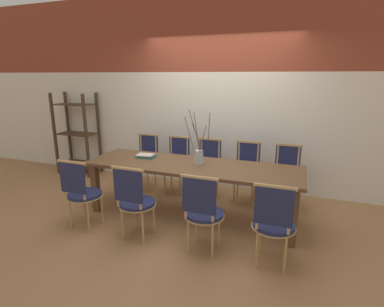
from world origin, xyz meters
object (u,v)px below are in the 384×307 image
object	(u,v)px
chair_near_center	(203,211)
vase_centerpiece	(199,156)
dining_table	(192,171)
chair_far_center	(208,166)
book_stack	(146,156)
shelving_rack	(77,134)

from	to	relation	value
chair_near_center	vase_centerpiece	distance (m)	0.95
dining_table	vase_centerpiece	distance (m)	0.23
chair_far_center	book_stack	bearing A→B (deg)	42.51
vase_centerpiece	shelving_rack	bearing A→B (deg)	160.75
shelving_rack	chair_far_center	bearing A→B (deg)	-5.42
dining_table	chair_far_center	size ratio (longest dim) A/B	3.12
dining_table	vase_centerpiece	world-z (taller)	vase_centerpiece
book_stack	shelving_rack	size ratio (longest dim) A/B	0.18
chair_far_center	vase_centerpiece	world-z (taller)	vase_centerpiece
vase_centerpiece	chair_near_center	bearing A→B (deg)	-68.30
dining_table	book_stack	size ratio (longest dim) A/B	10.25
vase_centerpiece	book_stack	size ratio (longest dim) A/B	2.61
book_stack	shelving_rack	xyz separation A→B (m)	(-2.00, 0.92, 0.02)
chair_near_center	shelving_rack	size ratio (longest dim) A/B	0.58
chair_near_center	book_stack	xyz separation A→B (m)	(-1.15, 0.88, 0.27)
chair_near_center	chair_far_center	size ratio (longest dim) A/B	1.00
dining_table	shelving_rack	xyz separation A→B (m)	(-2.74, 1.03, 0.13)
vase_centerpiece	shelving_rack	distance (m)	2.99
vase_centerpiece	book_stack	bearing A→B (deg)	175.60
vase_centerpiece	book_stack	xyz separation A→B (m)	(-0.83, 0.06, -0.10)
book_stack	dining_table	bearing A→B (deg)	-8.22
dining_table	chair_near_center	distance (m)	0.89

